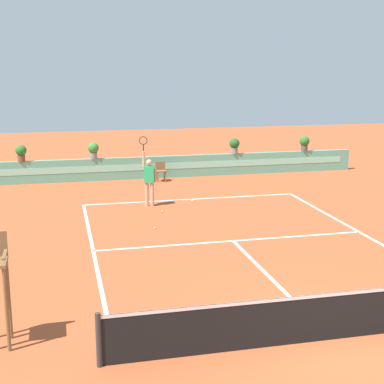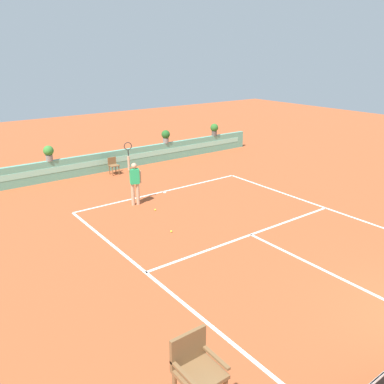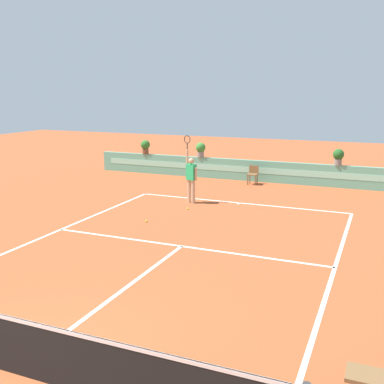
# 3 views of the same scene
# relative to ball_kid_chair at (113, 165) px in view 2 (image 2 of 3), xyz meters

# --- Properties ---
(ground_plane) EXTENTS (60.00, 60.00, 0.00)m
(ground_plane) POSITION_rel_ball_kid_chair_xyz_m (0.52, -9.66, -0.48)
(ground_plane) COLOR #A84C28
(court_lines) EXTENTS (8.32, 11.94, 0.01)m
(court_lines) POSITION_rel_ball_kid_chair_xyz_m (0.52, -8.94, -0.47)
(court_lines) COLOR white
(court_lines) RESTS_ON ground
(back_wall_barrier) EXTENTS (18.00, 0.21, 1.00)m
(back_wall_barrier) POSITION_rel_ball_kid_chair_xyz_m (0.52, 0.73, 0.02)
(back_wall_barrier) COLOR #60A88E
(back_wall_barrier) RESTS_ON ground
(ball_kid_chair) EXTENTS (0.44, 0.44, 0.85)m
(ball_kid_chair) POSITION_rel_ball_kid_chair_xyz_m (0.00, 0.00, 0.00)
(ball_kid_chair) COLOR brown
(ball_kid_chair) RESTS_ON ground
(tennis_player) EXTENTS (0.60, 0.32, 2.58)m
(tennis_player) POSITION_rel_ball_kid_chair_xyz_m (-1.22, -4.44, 0.57)
(tennis_player) COLOR tan
(tennis_player) RESTS_ON ground
(tennis_ball_near_baseline) EXTENTS (0.07, 0.07, 0.07)m
(tennis_ball_near_baseline) POSITION_rel_ball_kid_chair_xyz_m (-1.54, -7.49, -0.44)
(tennis_ball_near_baseline) COLOR #CCE033
(tennis_ball_near_baseline) RESTS_ON ground
(tennis_ball_mid_court) EXTENTS (0.07, 0.07, 0.07)m
(tennis_ball_mid_court) POSITION_rel_ball_kid_chair_xyz_m (-0.93, -5.46, -0.44)
(tennis_ball_mid_court) COLOR #CCE033
(tennis_ball_mid_court) RESTS_ON ground
(potted_plant_right) EXTENTS (0.48, 0.48, 0.72)m
(potted_plant_right) POSITION_rel_ball_kid_chair_xyz_m (3.64, 0.73, 0.93)
(potted_plant_right) COLOR gray
(potted_plant_right) RESTS_ON back_wall_barrier
(potted_plant_far_right) EXTENTS (0.48, 0.48, 0.72)m
(potted_plant_far_right) POSITION_rel_ball_kid_chair_xyz_m (7.18, 0.73, 0.93)
(potted_plant_far_right) COLOR #514C47
(potted_plant_far_right) RESTS_ON back_wall_barrier
(potted_plant_left) EXTENTS (0.48, 0.48, 0.72)m
(potted_plant_left) POSITION_rel_ball_kid_chair_xyz_m (-2.89, 0.73, 0.93)
(potted_plant_left) COLOR gray
(potted_plant_left) RESTS_ON back_wall_barrier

